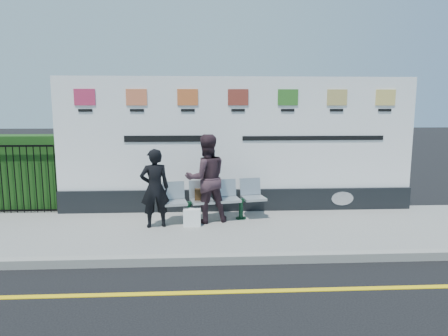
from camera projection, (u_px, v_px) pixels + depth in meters
name	position (u px, v px, depth m)	size (l,w,h in m)	color
ground	(225.00, 292.00, 5.37)	(80.00, 80.00, 0.00)	black
pavement	(218.00, 231.00, 7.83)	(14.00, 3.00, 0.12)	gray
kerb	(221.00, 259.00, 6.35)	(14.00, 0.18, 0.14)	gray
yellow_line	(225.00, 292.00, 5.37)	(14.00, 0.10, 0.01)	yellow
billboard	(237.00, 154.00, 8.98)	(8.00, 0.30, 3.00)	black
hedge	(17.00, 172.00, 9.22)	(2.35, 0.70, 1.70)	#1B4414
railing	(8.00, 179.00, 8.79)	(2.05, 0.06, 1.54)	black
bench	(215.00, 210.00, 8.28)	(2.12, 0.55, 0.45)	#ACB2B5
woman_left	(155.00, 188.00, 7.78)	(0.57, 0.37, 1.55)	black
woman_right	(206.00, 178.00, 8.12)	(0.88, 0.68, 1.80)	#37242B
handbag_brown	(202.00, 194.00, 8.16)	(0.29, 0.13, 0.23)	black
carrier_bag_white	(192.00, 217.00, 7.93)	(0.34, 0.20, 0.34)	white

